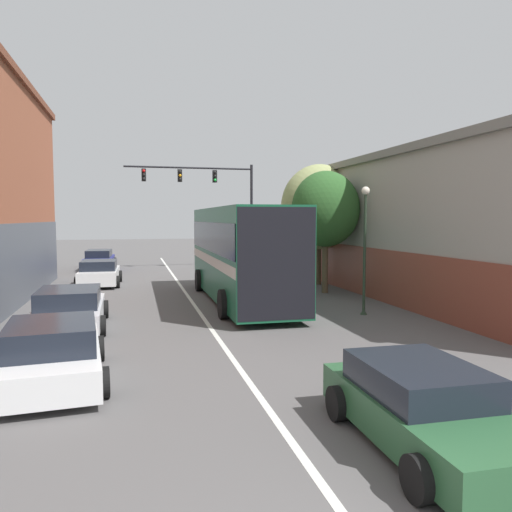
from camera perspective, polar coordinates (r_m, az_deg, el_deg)
lane_center_line at (r=19.92m, az=-7.19°, el=-5.40°), size 0.14×46.49×0.01m
building_right_storefront at (r=23.40m, az=23.67°, el=3.45°), size 9.40×19.36×6.05m
bus at (r=20.03m, az=-1.78°, el=0.74°), size 2.88×10.72×3.77m
hatchback_foreground at (r=8.06m, az=18.66°, el=-16.13°), size 1.99×4.01×1.20m
parked_car_left_near at (r=34.10m, az=-17.46°, el=-0.44°), size 2.03×4.61×1.31m
parked_car_left_mid at (r=26.16m, az=-17.47°, el=-1.89°), size 2.14×4.00×1.28m
parked_car_left_far at (r=11.16m, az=-22.23°, el=-10.27°), size 2.38×4.33×1.28m
parked_car_left_distant at (r=16.31m, az=-20.51°, el=-5.71°), size 2.24×4.41×1.24m
traffic_signal_gantry at (r=33.17m, az=-5.12°, el=7.42°), size 8.38×0.36×6.93m
street_lamp at (r=17.67m, az=12.32°, el=1.21°), size 0.29×0.29×4.45m
street_tree_near at (r=22.56m, az=7.96°, el=5.31°), size 3.08×2.77×5.47m
street_tree_far at (r=25.47m, az=7.23°, el=5.56°), size 3.89×3.50×6.07m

